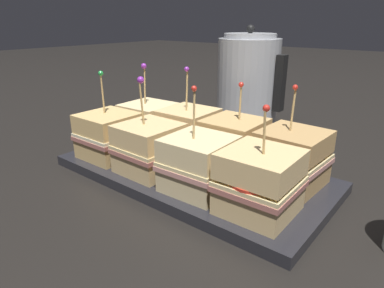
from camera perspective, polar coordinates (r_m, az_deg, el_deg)
ground_plane at (r=0.62m, az=0.00°, el=-5.58°), size 6.00×6.00×0.00m
serving_platter at (r=0.62m, az=0.00°, el=-4.82°), size 0.48×0.24×0.02m
sandwich_front_far_left at (r=0.67m, az=-13.70°, el=1.43°), size 0.10×0.10×0.16m
sandwich_front_center_left at (r=0.59m, az=-7.13°, el=-0.62°), size 0.10×0.10×0.16m
sandwich_front_center_right at (r=0.53m, az=1.18°, el=-3.32°), size 0.10×0.10×0.16m
sandwich_front_far_right at (r=0.47m, az=11.16°, el=-6.28°), size 0.10×0.10×0.15m
sandwich_back_far_left at (r=0.74m, az=-7.23°, el=3.49°), size 0.10×0.10×0.17m
sandwich_back_center_left at (r=0.67m, az=-0.64°, el=2.08°), size 0.10×0.10×0.17m
sandwich_back_center_right at (r=0.61m, az=6.95°, el=0.02°), size 0.10×0.10×0.15m
sandwich_back_far_right at (r=0.56m, az=16.29°, el=-2.26°), size 0.10×0.11×0.16m
kettle_steel at (r=0.90m, az=9.31°, el=10.11°), size 0.18×0.16×0.26m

